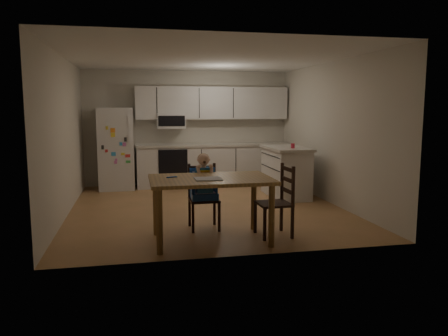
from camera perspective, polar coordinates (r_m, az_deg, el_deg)
name	(u,v)px	position (r m, az deg, el deg)	size (l,w,h in m)	color
room	(202,133)	(7.78, -2.93, 4.57)	(4.52, 5.01, 2.51)	olive
refrigerator	(116,149)	(9.40, -13.89, 2.47)	(0.72, 0.70, 1.70)	silver
kitchen_run	(212,145)	(9.63, -1.57, 2.98)	(3.37, 0.62, 2.15)	silver
kitchen_island	(286,172)	(8.46, 8.05, -0.46)	(0.68, 1.29, 0.96)	silver
red_cup	(293,146)	(8.16, 8.98, 2.89)	(0.07, 0.07, 0.09)	red
dining_table	(211,186)	(5.52, -1.72, -2.42)	(1.53, 0.98, 0.82)	olive
napkin	(208,179)	(5.38, -2.10, -1.42)	(0.32, 0.28, 0.01)	silver
toddler_spoon	(171,177)	(5.54, -6.92, -1.19)	(0.02, 0.02, 0.12)	blue
chair_booster	(203,183)	(6.13, -2.72, -2.00)	(0.40, 0.40, 1.07)	black
chair_side	(280,196)	(5.84, 7.38, -3.63)	(0.44, 0.44, 0.95)	black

